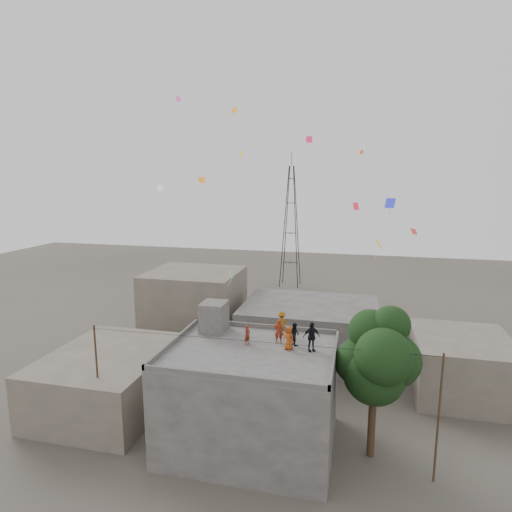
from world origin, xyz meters
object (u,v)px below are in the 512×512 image
Objects in this scene: transmission_tower at (291,227)px; stair_head_box at (214,317)px; tree at (378,358)px; person_dark_adult at (311,337)px; person_red_adult at (279,331)px.

stair_head_box is at bearing -88.77° from transmission_tower.
tree reaches higher than stair_head_box.
transmission_tower is (-11.37, 39.40, 2.97)m from tree.
tree is (10.57, -2.00, -1.00)m from stair_head_box.
stair_head_box is 10.80m from tree.
stair_head_box is 0.22× the size of tree.
tree is 5.09× the size of person_dark_adult.
person_red_adult is 2.31m from person_dark_adult.
tree is 0.45× the size of transmission_tower.
tree reaches higher than person_dark_adult.
transmission_tower is (-0.80, 37.40, 1.97)m from stair_head_box.
tree is 41.12m from transmission_tower.
person_dark_adult is (6.72, -1.83, -0.11)m from stair_head_box.
transmission_tower is 38.79m from person_red_adult.
stair_head_box is at bearing -23.84° from person_red_adult.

